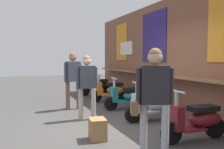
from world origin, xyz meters
The scene contains 11 objects.
ground_plane centered at (0.00, 0.00, 0.00)m, with size 33.23×33.23×0.00m, color #474442.
market_stall_facade centered at (-0.01, 2.02, 1.60)m, with size 11.87×0.61×3.20m.
scooter_black centered at (-4.45, 1.08, 0.39)m, with size 0.46×1.40×0.97m.
scooter_orange centered at (-2.93, 1.08, 0.39)m, with size 0.46×1.40×0.97m.
scooter_teal centered at (-1.48, 1.08, 0.39)m, with size 0.46×1.40×0.97m.
scooter_silver centered at (-0.04, 1.08, 0.39)m, with size 0.46×1.40×0.97m.
scooter_maroon centered at (1.51, 1.08, 0.39)m, with size 0.46×1.40×0.97m.
shopper_with_handbag centered at (-2.08, -0.48, 1.05)m, with size 0.43×0.66×1.71m.
shopper_browsing centered at (-0.76, -0.43, 0.98)m, with size 0.22×0.56×1.61m.
shopper_passing centered at (1.86, -0.09, 1.04)m, with size 0.40×0.67×1.70m.
merchandise_crate centered at (0.78, -0.65, 0.20)m, with size 0.38×0.30×0.40m, color olive.
Camera 1 is at (5.08, -2.04, 1.55)m, focal length 38.97 mm.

